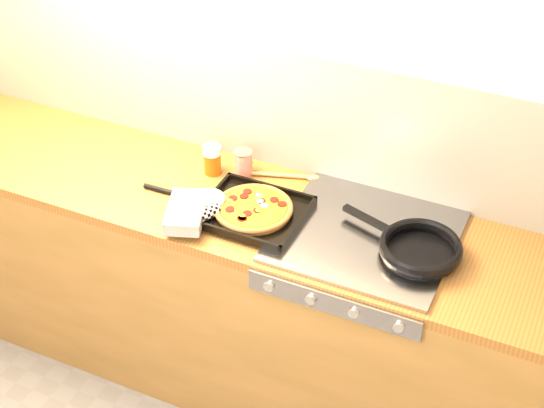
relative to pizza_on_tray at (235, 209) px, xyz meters
The scene contains 9 objects.
room_shell 0.43m from the pizza_on_tray, 88.40° to the left, with size 3.20×3.20×3.20m.
counter_run 0.50m from the pizza_on_tray, 83.08° to the left, with size 3.20×0.62×0.90m.
stovetop 0.47m from the pizza_on_tray, 11.16° to the left, with size 0.60×0.56×0.02m, color gray.
pizza_on_tray is the anchor object (origin of this frame).
frying_pan 0.66m from the pizza_on_tray, ahead, with size 0.49×0.35×0.05m.
tomato_can 0.28m from the pizza_on_tray, 110.57° to the left, with size 0.08×0.08×0.10m.
juice_glass 0.30m from the pizza_on_tray, 133.63° to the left, with size 0.09×0.09×0.12m.
wooden_spoon 0.32m from the pizza_on_tray, 76.62° to the left, with size 0.29×0.11×0.02m.
black_spatula 0.25m from the pizza_on_tray, behind, with size 0.28×0.09×0.02m.
Camera 1 is at (1.09, -1.07, 2.73)m, focal length 55.00 mm.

